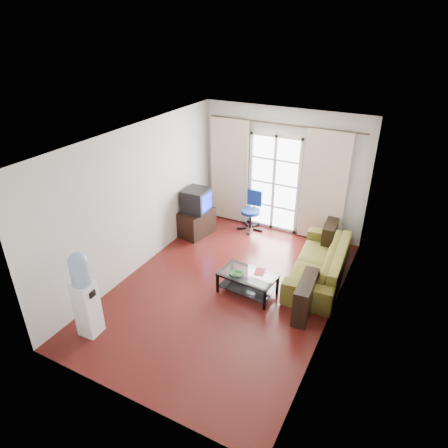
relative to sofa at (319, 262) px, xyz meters
The scene contains 20 objects.
floor 1.77m from the sofa, 139.67° to the right, with size 5.20×5.20×0.00m, color #551814.
ceiling 2.95m from the sofa, 139.67° to the right, with size 5.20×5.20×0.00m, color white.
wall_back 2.23m from the sofa, 132.03° to the left, with size 3.60×0.02×2.70m, color silver.
wall_front 4.09m from the sofa, 109.61° to the right, with size 3.60×0.02×2.70m, color silver.
wall_left 3.48m from the sofa, 160.18° to the right, with size 0.02×5.20×2.70m, color silver.
wall_right 1.60m from the sofa, 67.26° to the right, with size 0.02×5.20×2.70m, color silver.
french_door 2.18m from the sofa, 136.19° to the left, with size 1.16×0.06×2.15m.
curtain_rod 2.81m from the sofa, 134.04° to the left, with size 0.04×0.04×3.30m, color #4C3F2D.
curtain_left 3.00m from the sofa, 151.84° to the left, with size 0.90×0.07×2.35m, color beige.
curtain_right 1.66m from the sofa, 105.59° to the left, with size 0.90×0.07×2.35m, color beige.
radiator 1.47m from the sofa, 111.02° to the left, with size 0.64×0.12×0.64m, color gray.
sofa is the anchor object (origin of this frame).
coffee_table 1.43m from the sofa, 132.13° to the right, with size 1.01×0.62×0.39m.
bowl 1.62m from the sofa, 133.44° to the right, with size 0.22×0.22×0.05m, color #338E37.
book 1.28m from the sofa, 133.73° to the right, with size 0.20×0.24×0.02m, color #B94316.
remote 1.66m from the sofa, 133.35° to the right, with size 0.16×0.05×0.02m, color black.
tv_stand 2.86m from the sofa, behind, with size 0.52×0.78×0.57m, color black.
crt_tv 2.91m from the sofa, behind, with size 0.56×0.55×0.50m.
task_chair 2.20m from the sofa, 148.48° to the left, with size 0.61×0.61×0.88m.
water_cooler 4.06m from the sofa, 131.21° to the right, with size 0.32×0.30×1.41m.
Camera 1 is at (2.61, -5.10, 4.30)m, focal length 32.00 mm.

